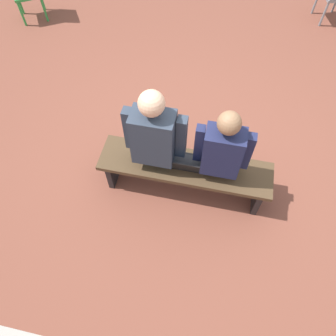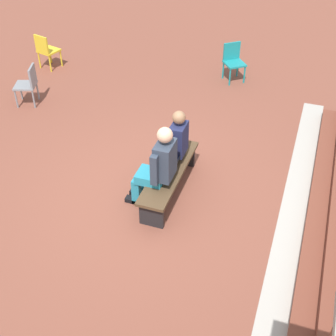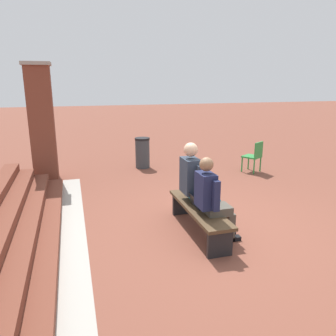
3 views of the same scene
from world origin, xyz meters
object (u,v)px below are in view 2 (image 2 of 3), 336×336
object	(u,v)px
person_adult	(158,165)
plastic_chair_mid_courtyard	(233,60)
bench	(169,175)
laptop	(170,168)
plastic_chair_near_bench_right	(46,49)
plastic_chair_near_bench_left	(28,83)
person_student	(172,144)

from	to	relation	value
person_adult	plastic_chair_mid_courtyard	xyz separation A→B (m)	(-4.56, 0.13, -0.27)
bench	person_adult	xyz separation A→B (m)	(0.31, -0.07, 0.40)
laptop	plastic_chair_near_bench_right	size ratio (longest dim) A/B	0.38
plastic_chair_near_bench_left	laptop	bearing A→B (deg)	64.24
person_adult	laptop	world-z (taller)	person_adult
laptop	plastic_chair_near_bench_right	distance (m)	5.40
bench	plastic_chair_mid_courtyard	distance (m)	4.25
laptop	plastic_chair_mid_courtyard	xyz separation A→B (m)	(-4.25, 0.05, -0.02)
bench	plastic_chair_near_bench_left	distance (m)	4.08
laptop	plastic_chair_near_bench_right	world-z (taller)	plastic_chair_near_bench_right
plastic_chair_mid_courtyard	plastic_chair_near_bench_right	bearing A→B (deg)	-78.40
plastic_chair_near_bench_right	laptop	bearing A→B (deg)	51.37
plastic_chair_mid_courtyard	person_adult	bearing A→B (deg)	-1.68
person_student	plastic_chair_near_bench_right	bearing A→B (deg)	-126.30
person_adult	plastic_chair_near_bench_right	bearing A→B (deg)	-131.75
bench	plastic_chair_near_bench_left	xyz separation A→B (m)	(-1.78, -3.67, 0.13)
person_student	laptop	size ratio (longest dim) A/B	4.17
person_student	plastic_chair_mid_courtyard	world-z (taller)	person_student
person_student	plastic_chair_near_bench_left	distance (m)	3.89
plastic_chair_near_bench_right	plastic_chair_mid_courtyard	bearing A→B (deg)	101.60
bench	laptop	size ratio (longest dim) A/B	5.62
person_student	laptop	distance (m)	0.40
person_student	person_adult	size ratio (longest dim) A/B	0.93
person_adult	plastic_chair_mid_courtyard	bearing A→B (deg)	178.32
plastic_chair_near_bench_left	plastic_chair_near_bench_right	xyz separation A→B (m)	(-1.59, -0.54, 0.00)
laptop	plastic_chair_near_bench_left	xyz separation A→B (m)	(-1.78, -3.68, -0.02)
laptop	plastic_chair_near_bench_left	bearing A→B (deg)	-115.76
plastic_chair_near_bench_left	plastic_chair_mid_courtyard	world-z (taller)	same
plastic_chair_near_bench_right	plastic_chair_near_bench_left	bearing A→B (deg)	18.60
person_adult	laptop	size ratio (longest dim) A/B	4.48
plastic_chair_near_bench_left	plastic_chair_near_bench_right	bearing A→B (deg)	-161.40
person_student	person_adult	bearing A→B (deg)	-0.52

